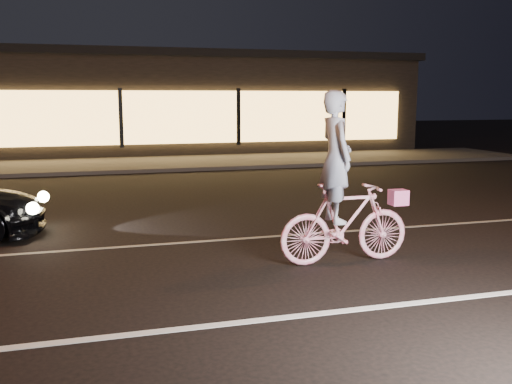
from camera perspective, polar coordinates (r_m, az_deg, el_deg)
name	(u,v)px	position (r m, az deg, el deg)	size (l,w,h in m)	color
ground	(184,282)	(7.48, -7.23, -8.93)	(90.00, 90.00, 0.00)	black
lane_stripe_near	(206,326)	(6.09, -4.99, -13.22)	(60.00, 0.12, 0.01)	silver
lane_stripe_far	(165,244)	(9.38, -9.12, -5.15)	(60.00, 0.10, 0.01)	gray
sidewalk	(125,165)	(20.18, -12.94, 2.69)	(30.00, 4.00, 0.12)	#383533
storefront	(116,102)	(26.01, -13.86, 8.73)	(25.40, 8.42, 4.20)	black
cyclist	(343,203)	(8.14, 8.66, -1.13)	(1.94, 0.67, 2.45)	#F13967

